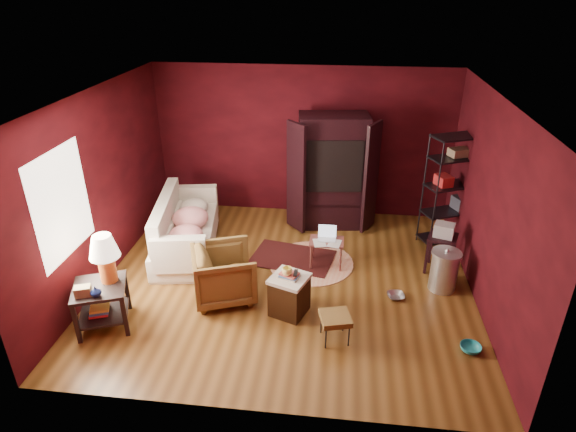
# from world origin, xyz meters

# --- Properties ---
(room) EXTENTS (5.54, 5.04, 2.84)m
(room) POSITION_xyz_m (-0.04, -0.01, 1.40)
(room) COLOR brown
(room) RESTS_ON ground
(sofa) EXTENTS (0.89, 2.11, 0.80)m
(sofa) POSITION_xyz_m (-1.81, 0.69, 0.40)
(sofa) COLOR beige
(sofa) RESTS_ON ground
(armchair) EXTENTS (1.02, 1.05, 0.86)m
(armchair) POSITION_xyz_m (-0.83, -0.52, 0.43)
(armchair) COLOR black
(armchair) RESTS_ON ground
(pet_bowl_steel) EXTENTS (0.26, 0.10, 0.25)m
(pet_bowl_steel) POSITION_xyz_m (1.62, -0.26, 0.12)
(pet_bowl_steel) COLOR silver
(pet_bowl_steel) RESTS_ON ground
(pet_bowl_turquoise) EXTENTS (0.27, 0.16, 0.26)m
(pet_bowl_turquoise) POSITION_xyz_m (2.45, -1.27, 0.13)
(pet_bowl_turquoise) COLOR teal
(pet_bowl_turquoise) RESTS_ON ground
(vase) EXTENTS (0.18, 0.18, 0.13)m
(vase) POSITION_xyz_m (-2.19, -1.53, 0.68)
(vase) COLOR #0C153C
(vase) RESTS_ON side_table
(mug) EXTENTS (0.16, 0.14, 0.14)m
(mug) POSITION_xyz_m (0.11, -0.81, 0.71)
(mug) COLOR #FFEC7C
(mug) RESTS_ON hamper
(side_table) EXTENTS (0.83, 0.83, 1.28)m
(side_table) POSITION_xyz_m (-2.22, -1.25, 0.77)
(side_table) COLOR black
(side_table) RESTS_ON ground
(sofa_cushions) EXTENTS (1.18, 2.21, 0.88)m
(sofa_cushions) POSITION_xyz_m (-1.78, 0.66, 0.43)
(sofa_cushions) COLOR beige
(sofa_cushions) RESTS_ON sofa
(hamper) EXTENTS (0.60, 0.60, 0.66)m
(hamper) POSITION_xyz_m (0.13, -0.77, 0.30)
(hamper) COLOR #3A210D
(hamper) RESTS_ON ground
(footstool) EXTENTS (0.45, 0.45, 0.37)m
(footstool) POSITION_xyz_m (0.77, -1.25, 0.32)
(footstool) COLOR black
(footstool) RESTS_ON ground
(rug_round) EXTENTS (1.49, 1.49, 0.01)m
(rug_round) POSITION_xyz_m (0.33, 0.54, 0.01)
(rug_round) COLOR beige
(rug_round) RESTS_ON ground
(rug_oriental) EXTENTS (1.45, 1.10, 0.01)m
(rug_oriental) POSITION_xyz_m (0.02, 0.64, 0.02)
(rug_oriental) COLOR #4C1414
(rug_oriental) RESTS_ON ground
(laptop_desk) EXTENTS (0.54, 0.43, 0.66)m
(laptop_desk) POSITION_xyz_m (0.58, 0.50, 0.41)
(laptop_desk) COLOR brown
(laptop_desk) RESTS_ON ground
(tv_armoire) EXTENTS (1.62, 0.98, 2.07)m
(tv_armoire) POSITION_xyz_m (0.58, 1.97, 1.08)
(tv_armoire) COLOR black
(tv_armoire) RESTS_ON ground
(wire_shelving) EXTENTS (1.03, 0.76, 1.93)m
(wire_shelving) POSITION_xyz_m (2.63, 1.54, 1.06)
(wire_shelving) COLOR black
(wire_shelving) RESTS_ON ground
(small_stand) EXTENTS (0.52, 0.52, 0.82)m
(small_stand) POSITION_xyz_m (2.35, 0.56, 0.62)
(small_stand) COLOR black
(small_stand) RESTS_ON ground
(trash_can) EXTENTS (0.52, 0.52, 0.68)m
(trash_can) POSITION_xyz_m (2.32, 0.06, 0.32)
(trash_can) COLOR silver
(trash_can) RESTS_ON ground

